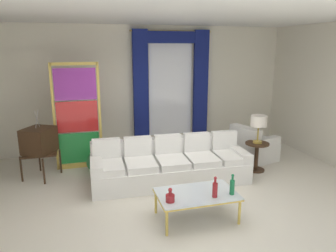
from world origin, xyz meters
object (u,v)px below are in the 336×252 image
object	(u,v)px
bottle_amber_squat	(215,189)
round_side_table	(257,154)
coffee_table	(197,195)
bottle_crystal_tall	(232,186)
armchair_white	(252,148)
stained_glass_divider	(78,119)
bottle_blue_decanter	(170,197)
peacock_figurine	(98,163)
couch_white_long	(170,165)
table_lamp_brass	(259,122)
vintage_tv	(39,142)

from	to	relation	value
bottle_amber_squat	round_side_table	world-z (taller)	bottle_amber_squat
coffee_table	round_side_table	distance (m)	2.37
bottle_crystal_tall	armchair_white	distance (m)	2.78
stained_glass_divider	round_side_table	distance (m)	3.75
bottle_blue_decanter	round_side_table	world-z (taller)	bottle_blue_decanter
peacock_figurine	round_side_table	size ratio (longest dim) A/B	1.01
bottle_amber_squat	couch_white_long	bearing A→B (deg)	96.75
coffee_table	bottle_amber_squat	distance (m)	0.32
table_lamp_brass	round_side_table	bearing A→B (deg)	180.00
couch_white_long	bottle_blue_decanter	world-z (taller)	couch_white_long
couch_white_long	table_lamp_brass	size ratio (longest dim) A/B	5.17
bottle_crystal_tall	vintage_tv	bearing A→B (deg)	139.07
table_lamp_brass	vintage_tv	bearing A→B (deg)	168.96
armchair_white	peacock_figurine	distance (m)	3.41
bottle_crystal_tall	vintage_tv	distance (m)	3.76
bottle_crystal_tall	peacock_figurine	world-z (taller)	bottle_crystal_tall
table_lamp_brass	bottle_blue_decanter	bearing A→B (deg)	-145.05
couch_white_long	peacock_figurine	xyz separation A→B (m)	(-1.30, 0.74, -0.09)
bottle_blue_decanter	bottle_crystal_tall	xyz separation A→B (m)	(0.93, -0.02, 0.06)
armchair_white	vintage_tv	bearing A→B (deg)	177.09
vintage_tv	round_side_table	xyz separation A→B (m)	(4.23, -0.82, -0.37)
coffee_table	peacock_figurine	size ratio (longest dim) A/B	1.93
coffee_table	armchair_white	bearing A→B (deg)	44.16
couch_white_long	peacock_figurine	size ratio (longest dim) A/B	4.92
vintage_tv	peacock_figurine	xyz separation A→B (m)	(1.07, -0.09, -0.51)
couch_white_long	coffee_table	xyz separation A→B (m)	(-0.01, -1.45, 0.07)
bottle_blue_decanter	round_side_table	size ratio (longest dim) A/B	0.34
armchair_white	stained_glass_divider	xyz separation A→B (m)	(-3.75, 0.57, 0.77)
bottle_blue_decanter	armchair_white	xyz separation A→B (m)	(2.57, 2.21, -0.19)
bottle_amber_squat	peacock_figurine	xyz separation A→B (m)	(-1.49, 2.38, -0.31)
coffee_table	peacock_figurine	distance (m)	2.55
bottle_blue_decanter	coffee_table	bearing A→B (deg)	19.05
bottle_crystal_tall	table_lamp_brass	distance (m)	2.20
couch_white_long	peacock_figurine	distance (m)	1.50
bottle_crystal_tall	table_lamp_brass	size ratio (longest dim) A/B	0.55
coffee_table	round_side_table	bearing A→B (deg)	38.09
armchair_white	table_lamp_brass	world-z (taller)	table_lamp_brass
bottle_blue_decanter	vintage_tv	distance (m)	3.11
couch_white_long	bottle_blue_decanter	xyz separation A→B (m)	(-0.45, -1.61, 0.17)
bottle_crystal_tall	peacock_figurine	bearing A→B (deg)	126.77
armchair_white	round_side_table	bearing A→B (deg)	-113.13
coffee_table	bottle_blue_decanter	bearing A→B (deg)	-160.95
bottle_blue_decanter	bottle_amber_squat	distance (m)	0.65
couch_white_long	coffee_table	size ratio (longest dim) A/B	2.54
bottle_amber_squat	round_side_table	bearing A→B (deg)	44.83
coffee_table	bottle_amber_squat	bearing A→B (deg)	-43.37
bottle_crystal_tall	bottle_amber_squat	world-z (taller)	bottle_crystal_tall
armchair_white	table_lamp_brass	xyz separation A→B (m)	(-0.25, -0.60, 0.74)
coffee_table	table_lamp_brass	size ratio (longest dim) A/B	2.03
coffee_table	armchair_white	xyz separation A→B (m)	(2.12, 2.06, -0.09)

